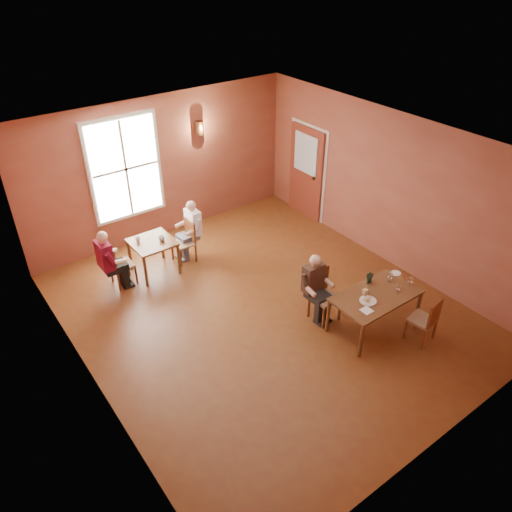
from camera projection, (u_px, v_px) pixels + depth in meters
ground at (263, 311)px, 8.81m from camera, size 6.00×7.00×0.01m
wall_back at (162, 168)px, 10.35m from camera, size 6.00×0.04×3.00m
wall_front at (450, 367)px, 5.63m from camera, size 6.00×0.04×3.00m
wall_left at (80, 308)px, 6.50m from camera, size 0.04×7.00×3.00m
wall_right at (389, 190)px, 9.48m from camera, size 0.04×7.00×3.00m
ceiling at (264, 149)px, 7.17m from camera, size 6.00×7.00×0.04m
window at (125, 169)px, 9.81m from camera, size 1.36×0.10×1.96m
door at (306, 173)px, 11.25m from camera, size 0.12×1.04×2.10m
wall_sconce at (200, 128)px, 10.34m from camera, size 0.16×0.16×0.28m
main_table at (374, 311)px, 8.27m from camera, size 1.45×0.82×0.68m
chair_diner_main at (325, 297)px, 8.39m from camera, size 0.41×0.41×0.93m
diner_main at (327, 292)px, 8.31m from camera, size 0.47×0.47×1.17m
chair_empty at (423, 319)px, 7.98m from camera, size 0.43×0.43×0.85m
plate_food at (368, 300)px, 7.93m from camera, size 0.31×0.31×0.04m
sandwich at (365, 293)px, 8.05m from camera, size 0.08×0.08×0.10m
goblet_a at (390, 278)px, 8.32m from camera, size 0.08×0.08×0.19m
goblet_b at (411, 282)px, 8.25m from camera, size 0.09×0.09×0.17m
goblet_c at (398, 289)px, 8.08m from camera, size 0.08×0.08×0.17m
menu_stand at (369, 278)px, 8.31m from camera, size 0.12×0.07×0.18m
knife at (386, 305)px, 7.86m from camera, size 0.17×0.06×0.00m
napkin at (367, 310)px, 7.75m from camera, size 0.17×0.17×0.01m
side_plate at (396, 273)px, 8.58m from camera, size 0.22×0.22×0.01m
second_table at (154, 256)px, 9.65m from camera, size 0.78×0.78×0.69m
chair_diner_white at (183, 242)px, 9.92m from camera, size 0.38×0.38×0.86m
diner_white at (184, 235)px, 9.85m from camera, size 0.47×0.47×1.18m
chair_diner_maroon at (122, 264)px, 9.27m from camera, size 0.38×0.38×0.87m
diner_maroon at (119, 256)px, 9.16m from camera, size 0.49×0.49×1.22m
cup_a at (162, 238)px, 9.46m from camera, size 0.13×0.13×0.09m
cup_b at (138, 240)px, 9.43m from camera, size 0.11×0.11×0.09m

